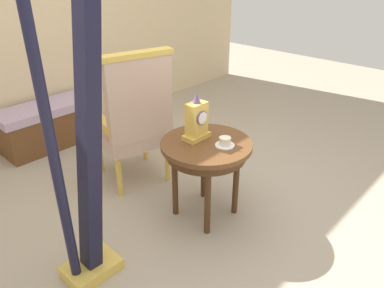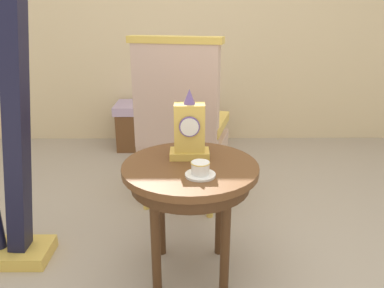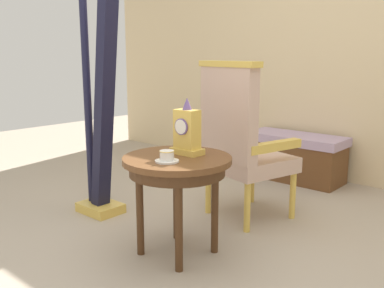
{
  "view_description": "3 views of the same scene",
  "coord_description": "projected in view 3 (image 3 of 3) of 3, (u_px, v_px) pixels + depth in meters",
  "views": [
    {
      "loc": [
        -1.73,
        -1.43,
        1.75
      ],
      "look_at": [
        -0.09,
        0.12,
        0.59
      ],
      "focal_mm": 34.47,
      "sensor_mm": 36.0,
      "label": 1
    },
    {
      "loc": [
        -0.02,
        -1.53,
        1.27
      ],
      "look_at": [
        -0.01,
        0.19,
        0.65
      ],
      "focal_mm": 34.57,
      "sensor_mm": 36.0,
      "label": 2
    },
    {
      "loc": [
        1.66,
        -1.72,
        1.18
      ],
      "look_at": [
        0.01,
        0.15,
        0.66
      ],
      "focal_mm": 40.49,
      "sensor_mm": 36.0,
      "label": 3
    }
  ],
  "objects": [
    {
      "name": "mantel_clock",
      "position": [
        187.0,
        132.0,
        2.55
      ],
      "size": [
        0.19,
        0.11,
        0.34
      ],
      "color": "gold",
      "rests_on": "side_table"
    },
    {
      "name": "ground_plane",
      "position": [
        174.0,
        256.0,
        2.58
      ],
      "size": [
        10.0,
        10.0,
        0.0
      ],
      "primitive_type": "plane",
      "color": "tan"
    },
    {
      "name": "teacup_left",
      "position": [
        167.0,
        157.0,
        2.38
      ],
      "size": [
        0.13,
        0.13,
        0.06
      ],
      "color": "white",
      "rests_on": "side_table"
    },
    {
      "name": "armchair",
      "position": [
        240.0,
        139.0,
        3.07
      ],
      "size": [
        0.65,
        0.65,
        1.14
      ],
      "color": "#CCA893",
      "rests_on": "ground"
    },
    {
      "name": "side_table",
      "position": [
        177.0,
        170.0,
        2.52
      ],
      "size": [
        0.64,
        0.64,
        0.6
      ],
      "color": "brown",
      "rests_on": "ground"
    },
    {
      "name": "window_bench",
      "position": [
        295.0,
        157.0,
        4.14
      ],
      "size": [
        0.93,
        0.4,
        0.44
      ],
      "color": "#B299B7",
      "rests_on": "ground"
    },
    {
      "name": "wall_back",
      "position": [
        343.0,
        30.0,
        3.95
      ],
      "size": [
        6.0,
        0.1,
        2.8
      ],
      "primitive_type": "cube",
      "color": "beige",
      "rests_on": "ground"
    },
    {
      "name": "harp",
      "position": [
        99.0,
        116.0,
        3.14
      ],
      "size": [
        0.4,
        0.24,
        1.83
      ],
      "color": "gold",
      "rests_on": "ground"
    }
  ]
}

